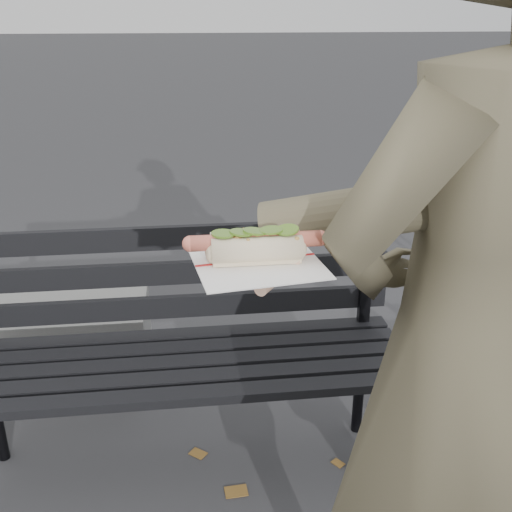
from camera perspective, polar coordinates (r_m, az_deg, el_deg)
The scene contains 4 objects.
park_bench at distance 2.04m, azimuth -7.84°, elevation -7.76°, with size 1.50×0.44×0.88m.
concrete_block at distance 2.79m, azimuth -22.68°, elevation -8.17°, with size 1.20×0.40×0.40m, color slate.
person at distance 1.22m, azimuth 19.39°, elevation -9.06°, with size 0.68×0.45×1.86m, color brown.
held_hotdog at distance 1.01m, azimuth 10.96°, elevation 3.51°, with size 0.64×0.30×0.20m.
Camera 1 is at (-0.07, -0.74, 1.55)m, focal length 42.00 mm.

